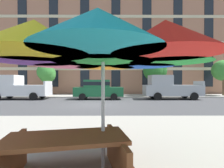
% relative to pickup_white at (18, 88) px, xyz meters
% --- Properties ---
extents(ground_plane, '(120.00, 120.00, 0.00)m').
position_rel_pickup_white_xyz_m(ground_plane, '(7.16, -3.70, -1.03)').
color(ground_plane, '#424244').
extents(sidewalk_far, '(56.00, 3.60, 0.12)m').
position_rel_pickup_white_xyz_m(sidewalk_far, '(7.16, 3.10, -0.97)').
color(sidewalk_far, '#B2ADA3').
rests_on(sidewalk_far, ground).
extents(apartment_building, '(38.06, 12.08, 19.20)m').
position_rel_pickup_white_xyz_m(apartment_building, '(7.16, 11.29, 8.57)').
color(apartment_building, '#A87056').
rests_on(apartment_building, ground).
extents(pickup_white, '(5.10, 2.12, 2.20)m').
position_rel_pickup_white_xyz_m(pickup_white, '(0.00, 0.00, 0.00)').
color(pickup_white, silver).
rests_on(pickup_white, ground).
extents(sedan_green, '(4.40, 1.98, 1.78)m').
position_rel_pickup_white_xyz_m(sedan_green, '(7.32, -0.00, -0.08)').
color(sedan_green, '#195933').
rests_on(sedan_green, ground).
extents(pickup_silver, '(5.10, 2.12, 2.20)m').
position_rel_pickup_white_xyz_m(pickup_silver, '(13.85, 0.00, 0.00)').
color(pickup_silver, '#A8AAB2').
rests_on(pickup_silver, ground).
extents(street_tree_left, '(1.95, 2.10, 3.64)m').
position_rel_pickup_white_xyz_m(street_tree_left, '(1.35, 3.47, 1.50)').
color(street_tree_left, '#4C3823').
rests_on(street_tree_left, ground).
extents(street_tree_middle, '(2.70, 2.72, 3.96)m').
position_rel_pickup_white_xyz_m(street_tree_middle, '(13.20, 2.84, 1.79)').
color(street_tree_middle, '#4C3823').
rests_on(street_tree_middle, ground).
extents(street_tree_right, '(2.44, 2.43, 4.00)m').
position_rel_pickup_white_xyz_m(street_tree_right, '(20.68, 2.95, 1.82)').
color(street_tree_right, brown).
rests_on(street_tree_right, ground).
extents(patio_umbrella, '(3.54, 3.54, 2.41)m').
position_rel_pickup_white_xyz_m(patio_umbrella, '(8.36, -12.70, 1.10)').
color(patio_umbrella, silver).
rests_on(patio_umbrella, ground).
extents(picnic_table, '(2.06, 1.83, 0.77)m').
position_rel_pickup_white_xyz_m(picnic_table, '(7.82, -12.98, -0.54)').
color(picnic_table, brown).
rests_on(picnic_table, ground).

